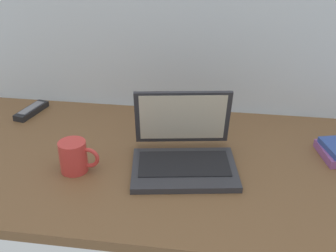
# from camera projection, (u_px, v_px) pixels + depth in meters

# --- Properties ---
(desk) EXTENTS (1.60, 0.76, 0.03)m
(desk) POSITION_uv_depth(u_px,v_px,m) (150.00, 163.00, 1.32)
(desk) COLOR brown
(desk) RESTS_ON ground
(laptop) EXTENTS (0.35, 0.32, 0.21)m
(laptop) POSITION_uv_depth(u_px,v_px,m) (184.00, 151.00, 1.26)
(laptop) COLOR #2D2D33
(laptop) RESTS_ON desk
(coffee_mug) EXTENTS (0.12, 0.08, 0.10)m
(coffee_mug) POSITION_uv_depth(u_px,v_px,m) (74.00, 157.00, 1.23)
(coffee_mug) COLOR red
(coffee_mug) RESTS_ON desk
(remote_control_near) EXTENTS (0.08, 0.17, 0.02)m
(remote_control_near) POSITION_uv_depth(u_px,v_px,m) (31.00, 111.00, 1.60)
(remote_control_near) COLOR black
(remote_control_near) RESTS_ON desk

